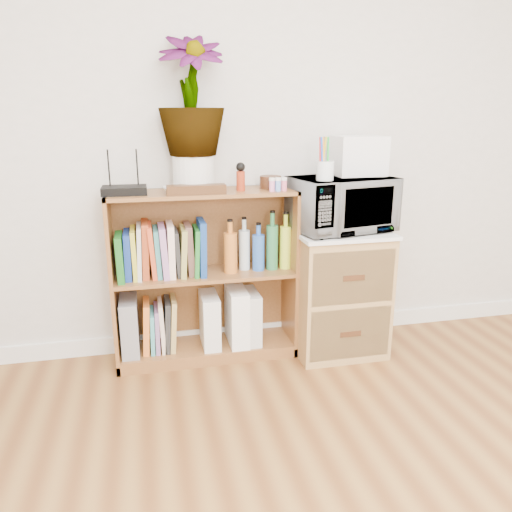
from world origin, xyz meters
name	(u,v)px	position (x,y,z in m)	size (l,w,h in m)	color
skirting_board	(260,331)	(0.00, 2.24, 0.05)	(4.00, 0.02, 0.10)	white
bookshelf	(205,277)	(-0.35, 2.10, 0.47)	(1.00, 0.30, 0.95)	brown
wicker_unit	(337,292)	(0.40, 2.02, 0.35)	(0.50, 0.45, 0.70)	#9E7542
microwave	(341,204)	(0.40, 2.02, 0.87)	(0.53, 0.36, 0.29)	white
pen_cup	(325,171)	(0.26, 1.92, 1.06)	(0.09, 0.09, 0.10)	white
small_appliance	(358,156)	(0.51, 2.09, 1.12)	(0.27, 0.22, 0.21)	white
router	(124,190)	(-0.75, 2.08, 0.97)	(0.22, 0.15, 0.04)	black
white_bowl	(176,190)	(-0.49, 2.07, 0.97)	(0.13, 0.13, 0.03)	silver
plant_pot	(194,173)	(-0.39, 2.12, 1.04)	(0.22, 0.22, 0.18)	silver
potted_plant	(191,96)	(-0.39, 2.12, 1.43)	(0.33, 0.33, 0.59)	#316A2A
trinket_box	(196,190)	(-0.39, 2.00, 0.97)	(0.30, 0.07, 0.05)	#371F0F
kokeshi_doll	(241,181)	(-0.15, 2.06, 1.00)	(0.05, 0.05, 0.10)	#992B12
wooden_bowl	(270,182)	(0.02, 2.11, 0.98)	(0.12, 0.12, 0.07)	#351D0E
paint_jars	(278,185)	(0.04, 2.01, 0.98)	(0.12, 0.04, 0.06)	pink
file_box	(130,325)	(-0.77, 2.10, 0.22)	(0.09, 0.25, 0.31)	gray
magazine_holder_left	(210,320)	(-0.33, 2.09, 0.22)	(0.09, 0.24, 0.30)	silver
magazine_holder_mid	(237,315)	(-0.18, 2.09, 0.23)	(0.10, 0.26, 0.32)	white
magazine_holder_right	(250,316)	(-0.10, 2.09, 0.22)	(0.09, 0.24, 0.30)	silver
cookbooks	(162,251)	(-0.58, 2.10, 0.64)	(0.47, 0.20, 0.30)	#1A641E
liquor_bottles	(257,244)	(-0.05, 2.10, 0.65)	(0.38, 0.07, 0.32)	orange
lower_books	(160,326)	(-0.61, 2.10, 0.21)	(0.19, 0.19, 0.29)	orange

